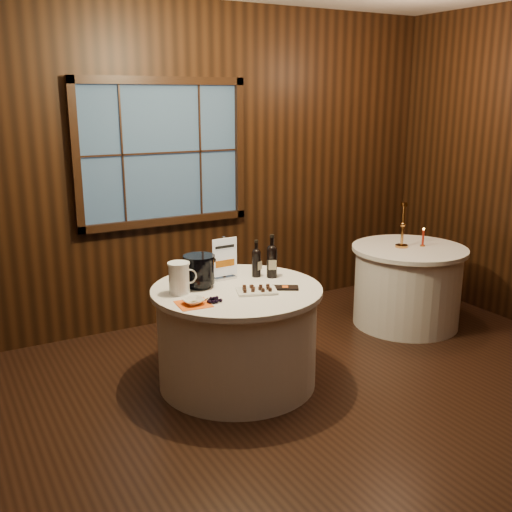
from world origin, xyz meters
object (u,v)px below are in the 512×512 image
main_table (237,335)px  grape_bunch (214,300)px  sign_stand (224,265)px  ice_bucket (199,270)px  port_bottle_right (272,259)px  port_bottle_left (256,261)px  red_candle (423,239)px  chocolate_box (285,288)px  side_table (407,286)px  brass_candlestick (402,231)px  glass_pitcher (179,278)px  cracker_bowl (193,301)px  chocolate_plate (257,290)px

main_table → grape_bunch: (-0.29, -0.22, 0.40)m
sign_stand → ice_bucket: bearing=-162.0°
grape_bunch → ice_bucket: bearing=81.2°
main_table → port_bottle_right: port_bottle_right is taller
port_bottle_left → ice_bucket: bearing=161.2°
sign_stand → red_candle: size_ratio=1.87×
main_table → port_bottle_right: bearing=15.8°
ice_bucket → chocolate_box: ice_bucket is taller
port_bottle_right → grape_bunch: size_ratio=2.00×
side_table → ice_bucket: bearing=-176.2°
port_bottle_left → brass_candlestick: (1.66, 0.16, 0.03)m
port_bottle_right → chocolate_box: size_ratio=1.76×
main_table → grape_bunch: bearing=-143.3°
sign_stand → port_bottle_left: (0.25, -0.07, 0.01)m
brass_candlestick → side_table: bearing=-28.7°
port_bottle_left → chocolate_box: 0.40m
glass_pitcher → side_table: bearing=15.9°
side_table → brass_candlestick: bearing=151.3°
port_bottle_right → glass_pitcher: bearing=-155.4°
cracker_bowl → red_candle: bearing=9.9°
glass_pitcher → brass_candlestick: bearing=17.0°
port_bottle_left → glass_pitcher: size_ratio=1.29×
port_bottle_right → grape_bunch: 0.74m
main_table → ice_bucket: 0.58m
main_table → sign_stand: sign_stand is taller
ice_bucket → red_candle: bearing=2.7°
chocolate_box → port_bottle_right: bearing=107.9°
main_table → brass_candlestick: (1.93, 0.34, 0.54)m
cracker_bowl → chocolate_plate: bearing=2.2°
main_table → port_bottle_left: bearing=33.5°
cracker_bowl → port_bottle_left: bearing=27.4°
chocolate_plate → cracker_bowl: size_ratio=2.33×
port_bottle_left → red_candle: bearing=-19.2°
port_bottle_left → red_candle: (1.86, 0.09, -0.06)m
sign_stand → cracker_bowl: bearing=-138.5°
sign_stand → red_candle: sign_stand is taller
sign_stand → glass_pitcher: bearing=-162.3°
red_candle → chocolate_plate: bearing=-168.2°
main_table → ice_bucket: ice_bucket is taller
glass_pitcher → red_candle: bearing=14.8°
port_bottle_left → brass_candlestick: size_ratio=0.70×
side_table → cracker_bowl: cracker_bowl is taller
ice_bucket → main_table: bearing=-32.8°
ice_bucket → grape_bunch: ice_bucket is taller
main_table → red_candle: size_ratio=7.09×
main_table → chocolate_box: bearing=-34.0°
main_table → chocolate_box: chocolate_box is taller
main_table → chocolate_box: 0.53m
sign_stand → ice_bucket: 0.27m
chocolate_box → grape_bunch: bearing=-148.5°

